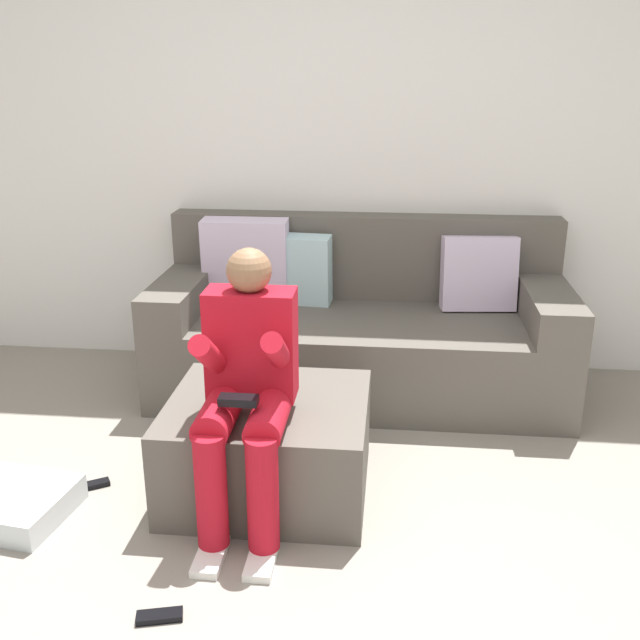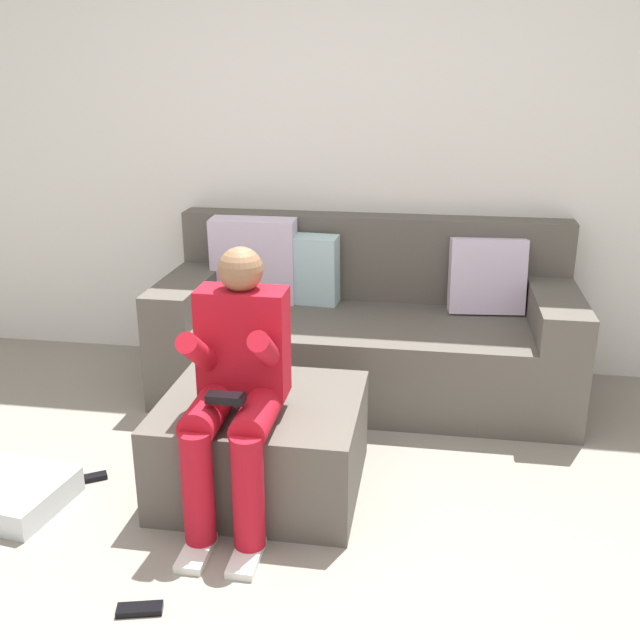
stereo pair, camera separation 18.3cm
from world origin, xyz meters
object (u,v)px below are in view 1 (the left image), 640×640
at_px(ottoman, 269,445).
at_px(storage_bin, 15,504).
at_px(remote_by_storage_bin, 92,485).
at_px(person_seated, 246,388).
at_px(remote_near_ottoman, 160,616).
at_px(couch_sectional, 358,329).

relative_size(ottoman, storage_bin, 2.01).
distance_m(storage_bin, remote_by_storage_bin, 0.32).
xyz_separation_m(ottoman, person_seated, (-0.04, -0.22, 0.36)).
xyz_separation_m(person_seated, remote_near_ottoman, (-0.18, -0.59, -0.55)).
xyz_separation_m(ottoman, storage_bin, (-0.97, -0.31, -0.15)).
height_order(ottoman, remote_by_storage_bin, ottoman).
height_order(couch_sectional, storage_bin, couch_sectional).
distance_m(ottoman, remote_near_ottoman, 0.86).
xyz_separation_m(couch_sectional, remote_by_storage_bin, (-1.06, -1.17, -0.32)).
bearing_deg(couch_sectional, ottoman, -105.79).
distance_m(ottoman, storage_bin, 1.03).
height_order(couch_sectional, person_seated, person_seated).
distance_m(remote_near_ottoman, remote_by_storage_bin, 0.90).
height_order(ottoman, remote_near_ottoman, ottoman).
bearing_deg(ottoman, remote_near_ottoman, -105.60).
distance_m(person_seated, storage_bin, 1.06).
bearing_deg(ottoman, person_seated, -100.50).
bearing_deg(person_seated, remote_by_storage_bin, 168.76).
bearing_deg(storage_bin, remote_near_ottoman, -33.88).
bearing_deg(storage_bin, remote_by_storage_bin, 47.12).
bearing_deg(remote_near_ottoman, remote_by_storage_bin, 111.56).
height_order(remote_near_ottoman, remote_by_storage_bin, same).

